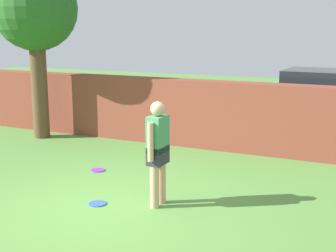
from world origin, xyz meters
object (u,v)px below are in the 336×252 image
Objects in this scene: person at (158,149)px; frisbee_blue at (97,204)px; car at (328,107)px; frisbee_purple at (98,170)px; tree at (35,12)px.

person is 1.30m from frisbee_blue.
frisbee_blue is (-0.87, -0.37, -0.89)m from person.
car is 5.69m from frisbee_purple.
frisbee_blue is at bearing 66.78° from car.
car reaches higher than frisbee_purple.
tree is 0.98× the size of car.
frisbee_purple is at bearing 123.33° from frisbee_blue.
person is at bearing -31.66° from tree.
frisbee_blue is (3.81, -3.26, -3.05)m from tree.
frisbee_purple is (2.84, -1.79, -3.05)m from tree.
tree is 2.57× the size of person.
car is at bearing 20.83° from tree.
person is 6.00× the size of frisbee_purple.
tree is 4.54m from frisbee_purple.
frisbee_blue and frisbee_purple have the same top height.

